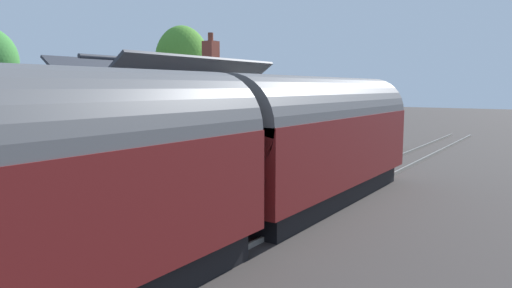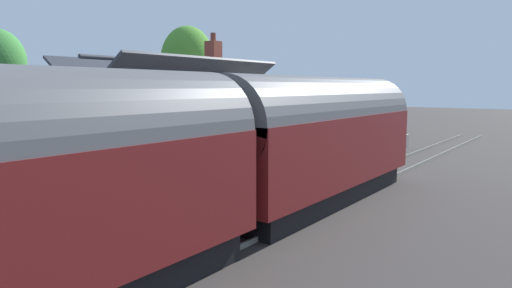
% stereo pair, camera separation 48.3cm
% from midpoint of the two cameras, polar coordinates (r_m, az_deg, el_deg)
% --- Properties ---
extents(ground_plane, '(160.00, 160.00, 0.00)m').
position_cam_midpoint_polar(ground_plane, '(17.05, 6.11, -6.46)').
color(ground_plane, '#383330').
extents(platform, '(32.00, 6.14, 0.89)m').
position_cam_midpoint_polar(platform, '(19.23, -4.51, -3.55)').
color(platform, gray).
rests_on(platform, ground).
extents(platform_edge_coping, '(32.00, 0.36, 0.02)m').
position_cam_midpoint_polar(platform_edge_coping, '(17.46, 2.77, -3.12)').
color(platform_edge_coping, beige).
rests_on(platform_edge_coping, platform).
extents(rail_near, '(52.00, 0.08, 0.14)m').
position_cam_midpoint_polar(rail_near, '(16.32, 11.11, -6.91)').
color(rail_near, gray).
rests_on(rail_near, ground).
extents(rail_far, '(52.00, 0.08, 0.14)m').
position_cam_midpoint_polar(rail_far, '(16.95, 6.65, -6.31)').
color(rail_far, gray).
rests_on(rail_far, ground).
extents(train, '(31.45, 2.73, 4.32)m').
position_cam_midpoint_polar(train, '(8.41, -25.08, -5.62)').
color(train, black).
rests_on(train, ground).
extents(station_building, '(8.40, 4.37, 5.45)m').
position_cam_midpoint_polar(station_building, '(19.04, -9.28, 2.02)').
color(station_building, silver).
rests_on(station_building, platform).
extents(bench_platform_end, '(1.40, 0.43, 0.88)m').
position_cam_midpoint_polar(bench_platform_end, '(27.16, 9.64, 1.42)').
color(bench_platform_end, teal).
rests_on(bench_platform_end, platform).
extents(bench_by_lamp, '(1.40, 0.44, 0.88)m').
position_cam_midpoint_polar(bench_by_lamp, '(22.78, 4.01, 0.44)').
color(bench_by_lamp, teal).
rests_on(bench_by_lamp, platform).
extents(bench_near_building, '(1.42, 0.49, 0.88)m').
position_cam_midpoint_polar(bench_near_building, '(24.75, 7.16, 0.93)').
color(bench_near_building, teal).
rests_on(bench_near_building, platform).
extents(planter_edge_near, '(0.98, 0.32, 0.61)m').
position_cam_midpoint_polar(planter_edge_near, '(29.20, 7.40, 1.48)').
color(planter_edge_near, teal).
rests_on(planter_edge_near, platform).
extents(planter_by_door, '(0.65, 0.65, 0.93)m').
position_cam_midpoint_polar(planter_by_door, '(14.56, -25.49, -3.97)').
color(planter_by_door, '#9E5138').
rests_on(planter_by_door, platform).
extents(planter_bench_left, '(0.78, 0.32, 0.57)m').
position_cam_midpoint_polar(planter_bench_left, '(26.59, 10.93, 0.83)').
color(planter_bench_left, '#9E5138').
rests_on(planter_bench_left, platform).
extents(planter_bench_right, '(0.67, 0.67, 0.96)m').
position_cam_midpoint_polar(planter_bench_right, '(21.29, 6.28, 0.02)').
color(planter_bench_right, '#9E5138').
rests_on(planter_bench_right, platform).
extents(lamp_post_platform, '(0.32, 0.50, 3.47)m').
position_cam_midpoint_polar(lamp_post_platform, '(11.95, -20.79, 3.51)').
color(lamp_post_platform, black).
rests_on(lamp_post_platform, platform).
extents(station_sign_board, '(0.96, 0.06, 1.57)m').
position_cam_midpoint_polar(station_sign_board, '(12.83, -16.08, -1.73)').
color(station_sign_board, black).
rests_on(station_sign_board, platform).
extents(tree_distant, '(3.26, 3.03, 7.50)m').
position_cam_midpoint_polar(tree_distant, '(27.63, -7.90, 9.98)').
color(tree_distant, '#4C3828').
rests_on(tree_distant, ground).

